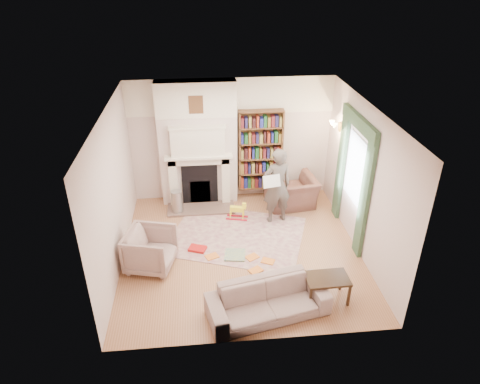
{
  "coord_description": "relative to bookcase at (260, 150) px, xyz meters",
  "views": [
    {
      "loc": [
        -0.69,
        -6.73,
        4.98
      ],
      "look_at": [
        0.0,
        0.25,
        1.15
      ],
      "focal_mm": 32.0,
      "sensor_mm": 36.0,
      "label": 1
    }
  ],
  "objects": [
    {
      "name": "rug",
      "position": [
        -0.69,
        -1.64,
        -1.17
      ],
      "size": [
        3.12,
        2.75,
        0.01
      ],
      "primitive_type": "cube",
      "rotation": [
        0.0,
        0.0,
        -0.34
      ],
      "color": "beige",
      "rests_on": "floor"
    },
    {
      "name": "curtain_right",
      "position": [
        1.55,
        -1.02,
        0.02
      ],
      "size": [
        0.07,
        0.32,
        2.4
      ],
      "primitive_type": "cube",
      "color": "#314D33",
      "rests_on": "floor"
    },
    {
      "name": "game_box_lid",
      "position": [
        -1.5,
        -2.05,
        -1.14
      ],
      "size": [
        0.38,
        0.32,
        0.05
      ],
      "primitive_type": "cube",
      "rotation": [
        0.0,
        0.0,
        -0.36
      ],
      "color": "red",
      "rests_on": "rug"
    },
    {
      "name": "wall_back",
      "position": [
        -0.65,
        0.13,
        0.22
      ],
      "size": [
        4.5,
        0.0,
        4.5
      ],
      "primitive_type": "plane",
      "rotation": [
        1.57,
        0.0,
        0.0
      ],
      "color": "beige",
      "rests_on": "floor"
    },
    {
      "name": "newspaper",
      "position": [
        0.05,
        -1.32,
        -0.12
      ],
      "size": [
        0.37,
        0.17,
        0.24
      ],
      "primitive_type": "cube",
      "rotation": [
        -0.35,
        0.0,
        0.21
      ],
      "color": "silver",
      "rests_on": "man_reading"
    },
    {
      "name": "wall_left",
      "position": [
        -2.9,
        -2.12,
        0.22
      ],
      "size": [
        0.0,
        4.5,
        4.5
      ],
      "primitive_type": "plane",
      "rotation": [
        1.57,
        0.0,
        1.57
      ],
      "color": "beige",
      "rests_on": "floor"
    },
    {
      "name": "pelmet",
      "position": [
        1.54,
        -1.72,
        1.2
      ],
      "size": [
        0.09,
        1.7,
        0.24
      ],
      "primitive_type": "cube",
      "color": "#314D33",
      "rests_on": "wall_right"
    },
    {
      "name": "ceiling",
      "position": [
        -0.65,
        -2.12,
        1.62
      ],
      "size": [
        4.5,
        4.5,
        0.0
      ],
      "primitive_type": "plane",
      "rotation": [
        3.14,
        0.0,
        0.0
      ],
      "color": "white",
      "rests_on": "wall_back"
    },
    {
      "name": "sofa",
      "position": [
        -0.41,
        -3.85,
        -0.9
      ],
      "size": [
        2.01,
        1.13,
        0.55
      ],
      "primitive_type": "imported",
      "rotation": [
        0.0,
        0.0,
        0.22
      ],
      "color": "#B6A696",
      "rests_on": "floor"
    },
    {
      "name": "wall_front",
      "position": [
        -0.65,
        -4.37,
        0.22
      ],
      "size": [
        4.5,
        0.0,
        4.5
      ],
      "primitive_type": "plane",
      "rotation": [
        -1.57,
        0.0,
        0.0
      ],
      "color": "beige",
      "rests_on": "floor"
    },
    {
      "name": "board_game",
      "position": [
        -0.79,
        -2.3,
        -1.15
      ],
      "size": [
        0.44,
        0.44,
        0.03
      ],
      "primitive_type": "cube",
      "rotation": [
        0.0,
        0.0,
        -0.15
      ],
      "color": "#E0E14F",
      "rests_on": "rug"
    },
    {
      "name": "paraffin_heater",
      "position": [
        -1.92,
        -0.61,
        -0.9
      ],
      "size": [
        0.24,
        0.24,
        0.55
      ],
      "primitive_type": "cylinder",
      "rotation": [
        0.0,
        0.0,
        0.01
      ],
      "color": "#A0A2A7",
      "rests_on": "floor"
    },
    {
      "name": "comic_annuals",
      "position": [
        -0.59,
        -2.51,
        -1.16
      ],
      "size": [
        1.33,
        0.76,
        0.02
      ],
      "color": "red",
      "rests_on": "rug"
    },
    {
      "name": "wall_sconce",
      "position": [
        1.38,
        -0.62,
        0.72
      ],
      "size": [
        0.2,
        0.24,
        0.24
      ],
      "primitive_type": null,
      "color": "gold",
      "rests_on": "wall_right"
    },
    {
      "name": "armchair_left",
      "position": [
        -2.33,
        -2.46,
        -0.8
      ],
      "size": [
        1.0,
        0.98,
        0.75
      ],
      "primitive_type": "imported",
      "rotation": [
        0.0,
        0.0,
        1.32
      ],
      "color": "#B7A797",
      "rests_on": "floor"
    },
    {
      "name": "curtain_left",
      "position": [
        1.55,
        -2.42,
        0.02
      ],
      "size": [
        0.07,
        0.32,
        2.4
      ],
      "primitive_type": "cube",
      "color": "#314D33",
      "rests_on": "floor"
    },
    {
      "name": "coffee_table",
      "position": [
        0.6,
        -3.61,
        -0.95
      ],
      "size": [
        0.71,
        0.47,
        0.45
      ],
      "primitive_type": null,
      "rotation": [
        0.0,
        0.0,
        0.03
      ],
      "color": "#382513",
      "rests_on": "floor"
    },
    {
      "name": "bookcase",
      "position": [
        0.0,
        0.0,
        0.0
      ],
      "size": [
        1.0,
        0.24,
        1.85
      ],
      "primitive_type": "cube",
      "color": "brown",
      "rests_on": "floor"
    },
    {
      "name": "rocking_horse",
      "position": [
        -0.63,
        -0.98,
        -0.97
      ],
      "size": [
        0.49,
        0.29,
        0.41
      ],
      "primitive_type": null,
      "rotation": [
        0.0,
        0.0,
        -0.25
      ],
      "color": "yellow",
      "rests_on": "rug"
    },
    {
      "name": "window",
      "position": [
        1.58,
        -1.72,
        0.27
      ],
      "size": [
        0.02,
        0.9,
        1.3
      ],
      "primitive_type": "cube",
      "color": "silver",
      "rests_on": "wall_right"
    },
    {
      "name": "wall_right",
      "position": [
        1.6,
        -2.12,
        0.22
      ],
      "size": [
        0.0,
        4.5,
        4.5
      ],
      "primitive_type": "plane",
      "rotation": [
        1.57,
        0.0,
        -1.57
      ],
      "color": "beige",
      "rests_on": "floor"
    },
    {
      "name": "fireplace",
      "position": [
        -1.4,
        -0.07,
        0.21
      ],
      "size": [
        1.7,
        0.58,
        2.8
      ],
      "color": "beige",
      "rests_on": "floor"
    },
    {
      "name": "man_reading",
      "position": [
        0.2,
        -1.12,
        -0.34
      ],
      "size": [
        0.68,
        0.52,
        1.67
      ],
      "primitive_type": "imported",
      "rotation": [
        0.0,
        0.0,
        3.35
      ],
      "color": "#4F463F",
      "rests_on": "floor"
    },
    {
      "name": "armchair_reading",
      "position": [
        0.65,
        -0.52,
        -0.83
      ],
      "size": [
        1.17,
        1.06,
        0.69
      ],
      "primitive_type": "imported",
      "rotation": [
        0.0,
        0.0,
        3.26
      ],
      "color": "#51372B",
      "rests_on": "floor"
    },
    {
      "name": "floor",
      "position": [
        -0.65,
        -2.12,
        -1.18
      ],
      "size": [
        4.5,
        4.5,
        0.0
      ],
      "primitive_type": "plane",
      "color": "#905A39",
      "rests_on": "ground"
    }
  ]
}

